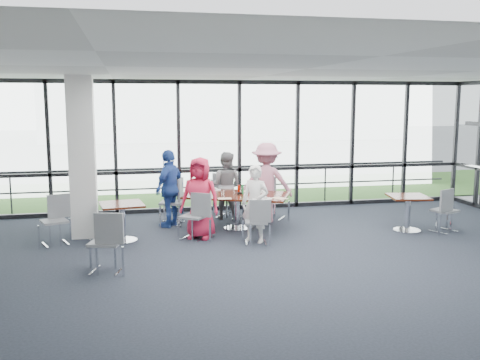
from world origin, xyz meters
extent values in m
cube|color=#1C232A|center=(0.00, 0.00, -0.01)|extent=(12.00, 10.00, 0.02)
cube|color=white|center=(0.00, 0.00, 3.20)|extent=(12.00, 10.00, 0.04)
cube|color=white|center=(0.00, 5.00, 1.60)|extent=(12.00, 0.10, 3.20)
cube|color=white|center=(-3.60, 3.00, 1.60)|extent=(0.50, 0.50, 3.20)
cube|color=gray|center=(0.00, 10.00, -0.02)|extent=(80.00, 70.00, 0.02)
cube|color=#355D20|center=(0.00, 8.00, 0.01)|extent=(80.00, 5.00, 0.01)
cube|color=white|center=(4.00, 32.00, 3.00)|extent=(24.00, 10.00, 6.00)
cylinder|color=#2D2D33|center=(0.00, 5.60, 0.50)|extent=(12.00, 0.06, 0.06)
cube|color=black|center=(-0.48, 2.95, 0.73)|extent=(2.43, 1.95, 0.04)
cylinder|color=silver|center=(-0.48, 2.95, 0.35)|extent=(0.12, 0.12, 0.71)
cylinder|color=silver|center=(-0.48, 2.95, 0.01)|extent=(0.56, 0.56, 0.03)
cube|color=black|center=(-2.86, 2.43, 0.73)|extent=(0.90, 0.90, 0.04)
cylinder|color=silver|center=(-2.86, 2.43, 0.35)|extent=(0.12, 0.12, 0.71)
cube|color=black|center=(2.97, 2.02, 0.73)|extent=(0.89, 0.89, 0.04)
cylinder|color=silver|center=(2.97, 2.02, 0.35)|extent=(0.12, 0.12, 0.71)
imported|color=#D22043|center=(-1.35, 2.38, 0.81)|extent=(0.94, 0.82, 1.62)
imported|color=white|center=(-0.35, 1.86, 0.75)|extent=(0.68, 0.65, 1.50)
imported|color=slate|center=(-0.53, 4.00, 0.77)|extent=(0.88, 0.76, 1.55)
imported|color=#CA7A91|center=(0.31, 3.50, 0.89)|extent=(1.27, 0.90, 1.78)
imported|color=#264799|center=(-1.85, 3.49, 0.84)|extent=(1.02, 1.11, 1.67)
cylinder|color=white|center=(-1.22, 2.86, 0.76)|extent=(0.25, 0.25, 0.01)
cylinder|color=white|center=(-0.03, 2.28, 0.76)|extent=(0.28, 0.28, 0.01)
cylinder|color=white|center=(-0.84, 3.53, 0.76)|extent=(0.24, 0.24, 0.01)
cylinder|color=white|center=(0.09, 3.06, 0.76)|extent=(0.25, 0.25, 0.01)
cylinder|color=white|center=(-1.25, 3.31, 0.76)|extent=(0.24, 0.24, 0.01)
cylinder|color=white|center=(-0.82, 2.78, 0.82)|extent=(0.07, 0.07, 0.13)
cylinder|color=white|center=(-0.23, 2.67, 0.81)|extent=(0.06, 0.06, 0.13)
cylinder|color=white|center=(-0.35, 3.15, 0.82)|extent=(0.07, 0.07, 0.14)
cylinder|color=white|center=(-1.19, 3.05, 0.83)|extent=(0.08, 0.08, 0.15)
cube|color=silver|center=(-0.83, 2.52, 0.75)|extent=(0.29, 0.22, 0.00)
cube|color=silver|center=(0.27, 2.32, 0.75)|extent=(0.34, 0.37, 0.00)
cube|color=silver|center=(-0.17, 3.32, 0.75)|extent=(0.36, 0.30, 0.00)
cube|color=black|center=(-0.43, 2.95, 0.77)|extent=(0.10, 0.07, 0.04)
cylinder|color=#980D00|center=(-0.42, 3.04, 0.84)|extent=(0.06, 0.06, 0.18)
cylinder|color=#1E7A36|center=(-0.36, 2.95, 0.85)|extent=(0.05, 0.05, 0.20)
camera|label=1|loc=(-2.73, -7.94, 2.74)|focal=40.00mm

